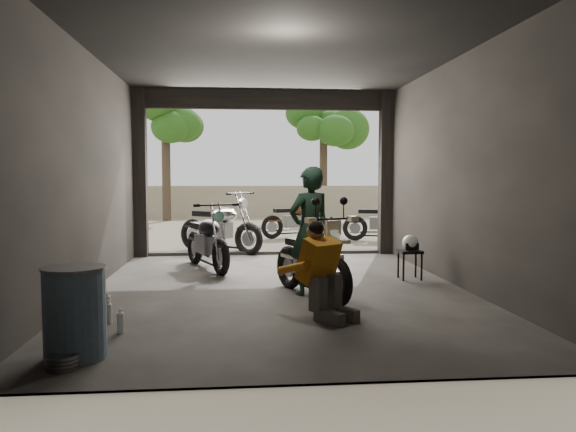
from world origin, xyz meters
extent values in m
plane|color=#7A6D56|center=(0.00, 0.00, 0.00)|extent=(80.00, 80.00, 0.00)
cube|color=#2D2B28|center=(0.00, 0.00, 0.01)|extent=(5.00, 7.00, 0.02)
plane|color=black|center=(0.00, 0.00, 3.20)|extent=(7.00, 7.00, 0.00)
cube|color=black|center=(0.00, -3.50, 1.60)|extent=(5.00, 0.02, 3.20)
cube|color=black|center=(-2.50, 0.00, 1.60)|extent=(0.02, 7.00, 3.20)
cube|color=black|center=(2.50, 0.00, 1.60)|extent=(0.02, 7.00, 3.20)
cube|color=black|center=(-2.38, 3.38, 1.60)|extent=(0.24, 0.24, 3.20)
cube|color=black|center=(2.38, 3.38, 1.60)|extent=(0.24, 0.24, 3.20)
cube|color=black|center=(0.00, 3.42, 3.02)|extent=(5.00, 0.16, 0.36)
cube|color=#2D2B28|center=(0.00, 3.50, 0.04)|extent=(5.00, 0.25, 0.08)
cube|color=gray|center=(0.00, 14.00, 0.60)|extent=(18.00, 0.30, 1.20)
cylinder|color=#382B1E|center=(-3.00, 12.50, 1.79)|extent=(0.30, 0.30, 3.58)
ellipsoid|color=#1E4C14|center=(-3.00, 12.50, 4.03)|extent=(2.20, 2.20, 3.14)
cylinder|color=#382B1E|center=(2.80, 14.00, 1.60)|extent=(0.30, 0.30, 3.20)
ellipsoid|color=#1E4C14|center=(2.80, 14.00, 3.60)|extent=(2.20, 2.20, 2.80)
imported|color=#172E23|center=(0.37, -0.35, 0.84)|extent=(0.72, 0.63, 1.67)
cube|color=black|center=(2.00, 0.56, 0.43)|extent=(0.33, 0.33, 0.04)
cylinder|color=black|center=(1.86, 0.43, 0.22)|extent=(0.03, 0.03, 0.43)
cylinder|color=black|center=(2.14, 0.43, 0.22)|extent=(0.03, 0.03, 0.43)
cylinder|color=black|center=(1.86, 0.70, 0.22)|extent=(0.03, 0.03, 0.43)
cylinder|color=black|center=(2.14, 0.70, 0.22)|extent=(0.03, 0.03, 0.43)
ellipsoid|color=white|center=(2.02, 0.60, 0.57)|extent=(0.26, 0.27, 0.23)
cylinder|color=#425A6F|center=(-1.92, -2.74, 0.39)|extent=(0.59, 0.59, 0.79)
cylinder|color=black|center=(3.54, 4.47, 1.05)|extent=(0.08, 0.08, 2.10)
cylinder|color=white|center=(3.54, 4.45, 1.91)|extent=(0.76, 0.03, 0.76)
camera|label=1|loc=(-0.57, -7.50, 1.54)|focal=35.00mm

